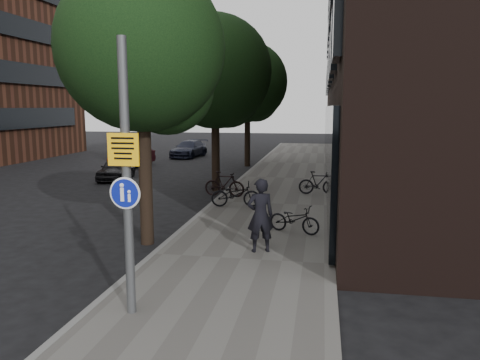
% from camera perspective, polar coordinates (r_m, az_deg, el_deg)
% --- Properties ---
extents(ground, '(120.00, 120.00, 0.00)m').
position_cam_1_polar(ground, '(8.62, -5.59, -17.09)').
color(ground, black).
rests_on(ground, ground).
extents(sidewalk, '(4.50, 60.00, 0.12)m').
position_cam_1_polar(sidewalk, '(17.94, 3.79, -3.05)').
color(sidewalk, '#5F5C57').
rests_on(sidewalk, ground).
extents(curb_edge, '(0.15, 60.00, 0.13)m').
position_cam_1_polar(curb_edge, '(18.31, -3.23, -2.78)').
color(curb_edge, slate).
rests_on(curb_edge, ground).
extents(building_right_dark_brick, '(12.00, 40.00, 18.00)m').
position_cam_1_polar(building_right_dark_brick, '(30.58, 23.09, 18.08)').
color(building_right_dark_brick, black).
rests_on(building_right_dark_brick, ground).
extents(street_tree_near, '(4.40, 4.40, 7.50)m').
position_cam_1_polar(street_tree_near, '(13.03, -11.37, 14.63)').
color(street_tree_near, black).
rests_on(street_tree_near, ground).
extents(street_tree_mid, '(5.00, 5.00, 7.80)m').
position_cam_1_polar(street_tree_mid, '(21.16, -2.79, 12.54)').
color(street_tree_mid, black).
rests_on(street_tree_mid, ground).
extents(street_tree_far, '(5.00, 5.00, 7.80)m').
position_cam_1_polar(street_tree_far, '(29.99, 1.10, 11.48)').
color(street_tree_far, black).
rests_on(street_tree_far, ground).
extents(signpost, '(0.56, 0.16, 4.81)m').
position_cam_1_polar(signpost, '(8.28, -13.64, 0.16)').
color(signpost, '#595B5E').
rests_on(signpost, sidewalk).
extents(pedestrian, '(0.80, 0.66, 1.89)m').
position_cam_1_polar(pedestrian, '(11.84, 2.48, -4.33)').
color(pedestrian, black).
rests_on(pedestrian, sidewalk).
extents(parked_bike_facade_near, '(1.66, 1.06, 0.82)m').
position_cam_1_polar(parked_bike_facade_near, '(13.78, 6.64, -4.75)').
color(parked_bike_facade_near, black).
rests_on(parked_bike_facade_near, sidewalk).
extents(parked_bike_facade_far, '(1.64, 0.51, 0.98)m').
position_cam_1_polar(parked_bike_facade_far, '(19.90, 9.52, -0.35)').
color(parked_bike_facade_far, black).
rests_on(parked_bike_facade_far, sidewalk).
extents(parked_bike_curb_near, '(1.87, 0.89, 0.94)m').
position_cam_1_polar(parked_bike_curb_near, '(17.22, -0.54, -1.73)').
color(parked_bike_curb_near, black).
rests_on(parked_bike_curb_near, sidewalk).
extents(parked_bike_curb_far, '(1.77, 0.72, 1.03)m').
position_cam_1_polar(parked_bike_curb_far, '(19.18, -1.91, -0.50)').
color(parked_bike_curb_far, black).
rests_on(parked_bike_curb_far, sidewalk).
extents(parked_car_near, '(1.73, 3.47, 1.13)m').
position_cam_1_polar(parked_car_near, '(25.27, -14.85, 1.33)').
color(parked_car_near, black).
rests_on(parked_car_near, ground).
extents(parked_car_mid, '(1.74, 4.03, 1.29)m').
position_cam_1_polar(parked_car_mid, '(30.29, -13.03, 2.77)').
color(parked_car_mid, maroon).
rests_on(parked_car_mid, ground).
extents(parked_car_far, '(2.21, 4.46, 1.25)m').
position_cam_1_polar(parked_car_far, '(35.61, -6.24, 3.80)').
color(parked_car_far, '#1C2033').
rests_on(parked_car_far, ground).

